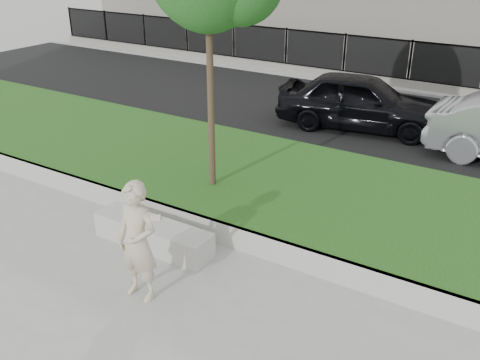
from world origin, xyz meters
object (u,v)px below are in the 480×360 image
Objects in this scene: stone_bench at (153,235)px; man at (138,242)px; book at (154,218)px; car_dark at (361,101)px.

man is (0.71, -1.08, 0.65)m from stone_bench.
book is (-0.79, 1.21, -0.43)m from man.
book is 7.10m from car_dark.
man is 1.51m from book.
man reaches higher than book.
man is at bearing -56.80° from stone_bench.
stone_bench is 1.20× the size of man.
stone_bench is at bearing 122.69° from man.
stone_bench is at bearing -94.71° from book.
car_dark is at bearing 83.81° from stone_bench.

